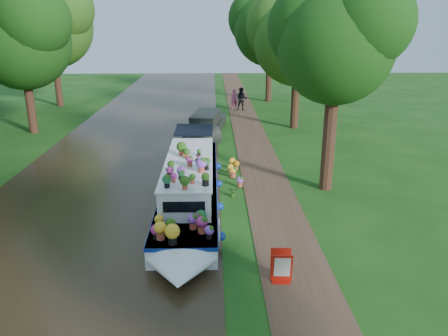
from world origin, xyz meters
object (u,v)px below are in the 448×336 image
plant_boat (190,185)px  second_boat (206,124)px  sandwich_board (281,268)px  pedestrian_pink (234,99)px  pedestrian_dark (242,99)px

plant_boat → second_boat: bearing=87.7°
sandwich_board → pedestrian_pink: size_ratio=0.55×
plant_boat → pedestrian_pink: bearing=82.2°
second_boat → pedestrian_pink: bearing=83.2°
plant_boat → second_boat: size_ratio=1.85×
plant_boat → sandwich_board: bearing=-63.3°
sandwich_board → pedestrian_pink: bearing=93.7°
plant_boat → second_boat: (0.50, 12.34, -0.30)m
second_boat → sandwich_board: size_ratio=7.68×
second_boat → sandwich_board: second_boat is taller
sandwich_board → pedestrian_dark: (0.49, 25.76, 0.54)m
second_boat → sandwich_board: (2.42, -18.15, -0.09)m
second_boat → pedestrian_dark: (2.91, 7.61, 0.44)m
pedestrian_pink → pedestrian_dark: pedestrian_dark is taller
second_boat → sandwich_board: bearing=-73.3°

